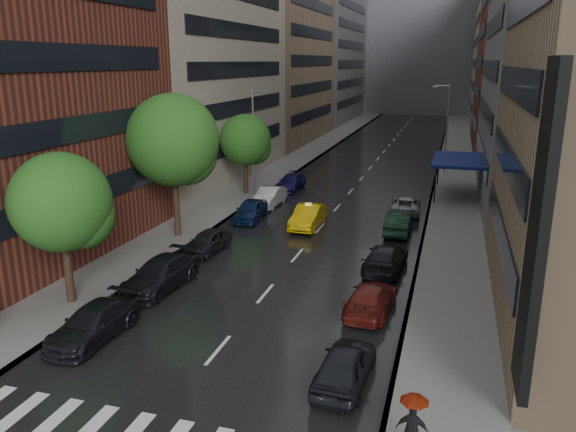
% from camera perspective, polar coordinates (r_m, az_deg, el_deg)
% --- Properties ---
extents(ground, '(220.00, 220.00, 0.00)m').
position_cam_1_polar(ground, '(20.59, -11.76, -18.37)').
color(ground, gray).
rests_on(ground, ground).
extents(road, '(14.00, 140.00, 0.01)m').
position_cam_1_polar(road, '(66.43, 8.86, 5.46)').
color(road, black).
rests_on(road, ground).
extents(sidewalk_left, '(4.00, 140.00, 0.15)m').
position_cam_1_polar(sidewalk_left, '(68.16, 1.31, 5.95)').
color(sidewalk_left, gray).
rests_on(sidewalk_left, ground).
extents(sidewalk_right, '(4.00, 140.00, 0.15)m').
position_cam_1_polar(sidewalk_right, '(65.87, 16.66, 4.97)').
color(sidewalk_right, gray).
rests_on(sidewalk_right, ground).
extents(buildings_left, '(8.00, 108.00, 38.00)m').
position_cam_1_polar(buildings_left, '(77.49, -1.34, 18.91)').
color(buildings_left, maroon).
rests_on(buildings_left, ground).
extents(buildings_right, '(8.05, 109.10, 36.00)m').
position_cam_1_polar(buildings_right, '(71.98, 22.65, 17.28)').
color(buildings_right, '#937A5B').
rests_on(buildings_right, ground).
extents(building_far, '(40.00, 14.00, 32.00)m').
position_cam_1_polar(building_far, '(133.25, 13.37, 17.09)').
color(building_far, slate).
rests_on(building_far, ground).
extents(tree_near, '(4.64, 4.64, 7.40)m').
position_cam_1_polar(tree_near, '(27.88, -22.08, 1.27)').
color(tree_near, '#382619').
rests_on(tree_near, ground).
extents(tree_mid, '(5.93, 5.93, 9.45)m').
position_cam_1_polar(tree_mid, '(36.78, -11.60, 7.53)').
color(tree_mid, '#382619').
rests_on(tree_mid, ground).
extents(tree_far, '(4.41, 4.41, 7.03)m').
position_cam_1_polar(tree_far, '(48.67, -4.37, 7.70)').
color(tree_far, '#382619').
rests_on(tree_far, ground).
extents(taxi, '(1.73, 4.84, 1.59)m').
position_cam_1_polar(taxi, '(39.52, 2.06, -0.03)').
color(taxi, '#E6B70C').
rests_on(taxi, ground).
extents(parked_cars_left, '(2.59, 34.66, 1.56)m').
position_cam_1_polar(parked_cars_left, '(36.66, -6.67, -1.47)').
color(parked_cars_left, black).
rests_on(parked_cars_left, ground).
extents(parked_cars_right, '(2.41, 29.45, 1.49)m').
position_cam_1_polar(parked_cars_right, '(32.71, 10.05, -3.77)').
color(parked_cars_right, black).
rests_on(parked_cars_right, ground).
extents(ped_red_umbrella, '(1.00, 0.82, 2.01)m').
position_cam_1_polar(ped_red_umbrella, '(17.67, 12.59, -19.54)').
color(ped_red_umbrella, black).
rests_on(ped_red_umbrella, sidewalk_right).
extents(street_lamp_left, '(1.74, 0.22, 9.00)m').
position_cam_1_polar(street_lamp_left, '(48.19, -3.46, 7.74)').
color(street_lamp_left, gray).
rests_on(street_lamp_left, sidewalk_left).
extents(street_lamp_right, '(1.74, 0.22, 9.00)m').
position_cam_1_polar(street_lamp_right, '(60.25, 15.76, 8.75)').
color(street_lamp_right, gray).
rests_on(street_lamp_right, sidewalk_right).
extents(awning, '(4.00, 8.00, 3.12)m').
position_cam_1_polar(awning, '(50.57, 16.80, 5.46)').
color(awning, navy).
rests_on(awning, sidewalk_right).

